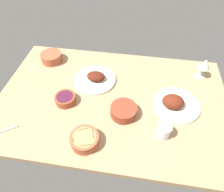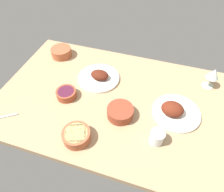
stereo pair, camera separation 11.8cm
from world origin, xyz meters
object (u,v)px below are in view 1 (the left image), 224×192
(bowl_onions, at_px, (65,99))
(fork_loose, at_px, (2,131))
(bowl_pasta, at_px, (85,140))
(bowl_potatoes, at_px, (52,57))
(water_tumbler, at_px, (164,131))
(plate_center_main, at_px, (95,79))
(wine_glass, at_px, (205,65))
(bowl_cream, at_px, (124,111))
(plate_far_side, at_px, (175,103))

(bowl_onions, relative_size, fork_loose, 0.75)
(fork_loose, bearing_deg, bowl_pasta, -33.40)
(fork_loose, bearing_deg, bowl_potatoes, 50.64)
(water_tumbler, bearing_deg, bowl_onions, -13.72)
(plate_center_main, relative_size, bowl_onions, 2.27)
(plate_center_main, distance_m, wine_glass, 0.71)
(bowl_cream, relative_size, water_tumbler, 1.85)
(bowl_potatoes, distance_m, wine_glass, 1.05)
(fork_loose, bearing_deg, plate_far_side, -14.93)
(bowl_onions, bearing_deg, water_tumbler, 166.28)
(bowl_potatoes, distance_m, water_tumbler, 0.93)
(plate_center_main, height_order, bowl_onions, plate_center_main)
(plate_far_side, relative_size, bowl_potatoes, 1.83)
(water_tumbler, bearing_deg, bowl_potatoes, -32.36)
(wine_glass, distance_m, fork_loose, 1.26)
(wine_glass, bearing_deg, water_tumbler, 62.63)
(plate_far_side, distance_m, wine_glass, 0.35)
(bowl_pasta, xyz_separation_m, fork_loose, (0.45, 0.01, -0.03))
(plate_far_side, bearing_deg, wine_glass, -122.69)
(bowl_cream, bearing_deg, plate_center_main, -48.43)
(plate_far_side, xyz_separation_m, bowl_cream, (0.29, 0.10, 0.01))
(bowl_pasta, xyz_separation_m, bowl_cream, (-0.17, -0.21, 0.00))
(wine_glass, xyz_separation_m, water_tumbler, (0.26, 0.50, -0.06))
(plate_center_main, distance_m, water_tumbler, 0.55)
(bowl_onions, relative_size, wine_glass, 0.86)
(bowl_potatoes, height_order, bowl_pasta, bowl_potatoes)
(water_tumbler, bearing_deg, bowl_cream, -24.57)
(plate_center_main, bearing_deg, wine_glass, -167.61)
(plate_far_side, xyz_separation_m, water_tumbler, (0.07, 0.20, 0.01))
(plate_center_main, distance_m, bowl_cream, 0.33)
(bowl_potatoes, xyz_separation_m, bowl_onions, (-0.22, 0.36, -0.01))
(plate_center_main, relative_size, bowl_cream, 1.85)
(plate_center_main, height_order, plate_far_side, plate_far_side)
(wine_glass, xyz_separation_m, fork_loose, (1.10, 0.61, -0.10))
(plate_far_side, bearing_deg, bowl_potatoes, -18.94)
(plate_far_side, relative_size, bowl_cream, 1.82)
(bowl_pasta, height_order, wine_glass, wine_glass)
(plate_center_main, relative_size, bowl_potatoes, 1.86)
(bowl_potatoes, bearing_deg, water_tumbler, 147.64)
(bowl_pasta, distance_m, bowl_cream, 0.27)
(bowl_pasta, distance_m, wine_glass, 0.89)
(bowl_pasta, relative_size, water_tumbler, 1.80)
(bowl_cream, distance_m, fork_loose, 0.66)
(bowl_potatoes, distance_m, bowl_pasta, 0.73)
(bowl_potatoes, bearing_deg, plate_center_main, 156.20)
(bowl_potatoes, bearing_deg, bowl_pasta, 123.24)
(plate_center_main, height_order, fork_loose, plate_center_main)
(plate_center_main, xyz_separation_m, fork_loose, (0.41, 0.46, -0.01))
(bowl_onions, height_order, bowl_pasta, bowl_pasta)
(bowl_cream, relative_size, wine_glass, 1.06)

